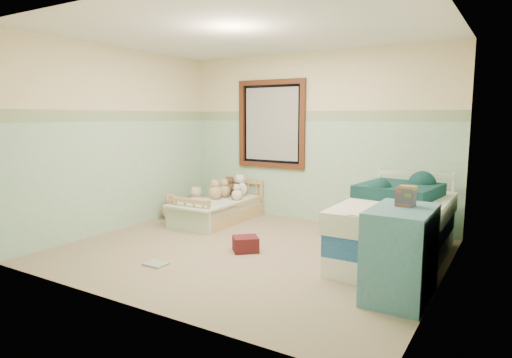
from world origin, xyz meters
The scene contains 30 objects.
floor centered at (0.00, 0.00, -0.01)m, with size 4.20×3.60×0.02m, color gray.
ceiling centered at (0.00, 0.00, 2.51)m, with size 4.20×3.60×0.02m, color silver.
wall_back centered at (0.00, 1.80, 1.25)m, with size 4.20×0.04×2.50m, color beige.
wall_front centered at (0.00, -1.80, 1.25)m, with size 4.20×0.04×2.50m, color beige.
wall_left centered at (-2.10, 0.00, 1.25)m, with size 0.04×3.60×2.50m, color beige.
wall_right centered at (2.10, 0.00, 1.25)m, with size 0.04×3.60×2.50m, color beige.
wainscot_mint centered at (0.00, 1.79, 0.75)m, with size 4.20×0.01×1.50m, color #8EB396.
border_strip centered at (0.00, 1.79, 1.57)m, with size 4.20×0.01×0.15m, color #4B7053.
window_frame centered at (-0.70, 1.76, 1.45)m, with size 1.16×0.06×1.36m, color #3B2010.
window_blinds centered at (-0.70, 1.77, 1.45)m, with size 0.92×0.01×1.12m, color #B7B7B5.
toddler_bed_frame centered at (-1.19, 1.05, 0.09)m, with size 0.72×1.45×0.19m, color #AD734D.
toddler_mattress centered at (-1.19, 1.05, 0.25)m, with size 0.66×1.38×0.12m, color white.
patchwork_quilt centered at (-1.19, 0.60, 0.32)m, with size 0.79×0.72×0.03m, color #7199B2.
plush_bed_brown centered at (-1.34, 1.55, 0.41)m, with size 0.21×0.21×0.21m, color brown.
plush_bed_white centered at (-1.14, 1.55, 0.42)m, with size 0.23×0.23×0.23m, color white.
plush_bed_tan centered at (-1.29, 1.33, 0.40)m, with size 0.20×0.20×0.20m, color tan.
plush_bed_dark centered at (-1.06, 1.33, 0.39)m, with size 0.17×0.17×0.17m, color black.
plush_floor_cream centered at (-1.84, 1.30, 0.15)m, with size 0.29×0.29×0.29m, color beige.
plush_floor_tan centered at (-1.88, 0.73, 0.13)m, with size 0.26×0.26×0.26m, color tan.
twin_bed_frame centered at (1.55, 0.56, 0.11)m, with size 0.95×1.90×0.22m, color silver.
twin_boxspring centered at (1.55, 0.56, 0.33)m, with size 0.95×1.90×0.22m, color navy.
twin_mattress centered at (1.55, 0.56, 0.55)m, with size 0.99×1.93×0.22m, color beige.
teal_blanket centered at (1.50, 0.86, 0.73)m, with size 0.81×0.85×0.14m, color #0D3737.
dresser centered at (1.84, -0.45, 0.40)m, with size 0.50×0.80×0.80m, color #3A7180.
book_stack centered at (1.84, -0.36, 0.88)m, with size 0.16×0.12×0.16m, color brown.
red_pillow centered at (-0.02, -0.04, 0.09)m, with size 0.28×0.25×0.18m, color maroon.
floor_book centered at (-0.58, -0.94, 0.01)m, with size 0.24×0.18×0.02m, color gold.
extra_plush_0 centered at (-0.99, 1.23, 0.39)m, with size 0.17×0.17×0.17m, color beige.
extra_plush_1 centered at (-1.11, 1.40, 0.38)m, with size 0.15×0.15×0.15m, color black.
extra_plush_2 centered at (-1.32, 1.12, 0.41)m, with size 0.21×0.21×0.21m, color tan.
Camera 1 is at (2.69, -4.24, 1.57)m, focal length 30.90 mm.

